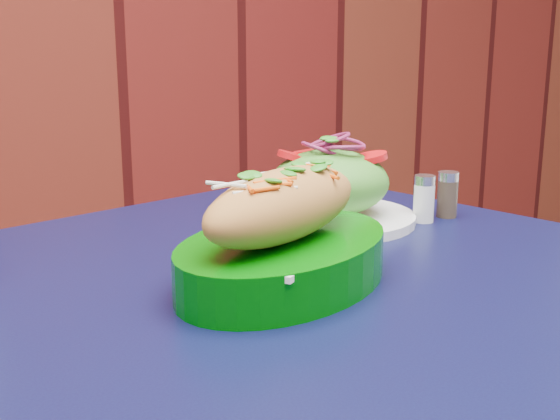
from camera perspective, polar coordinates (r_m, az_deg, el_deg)
cafe_table at (r=0.74m, az=2.11°, el=-11.98°), size 0.91×0.91×0.75m
banh_mi_basket at (r=0.68m, az=0.35°, el=-2.16°), size 0.31×0.26×0.12m
salad_plate at (r=0.92m, az=4.08°, el=1.76°), size 0.22×0.22×0.12m
salt_shaker at (r=0.94m, az=11.62°, el=0.91°), size 0.03×0.03×0.06m
pepper_shaker at (r=0.97m, az=13.45°, el=1.24°), size 0.03×0.03×0.06m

